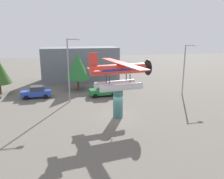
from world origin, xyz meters
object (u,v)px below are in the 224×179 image
display_pedestal (118,103)px  car_mid_green (104,90)px  tree_east (78,66)px  car_near_blue (37,92)px  streetlight_secondary (185,66)px  storefront_building (80,64)px  streetlight_primary (70,66)px  floatplane_monument (119,74)px

display_pedestal → car_mid_green: (0.12, 9.17, -0.81)m
car_mid_green → tree_east: 6.70m
car_near_blue → car_mid_green: 9.91m
streetlight_secondary → display_pedestal: bearing=-149.1°
car_near_blue → streetlight_secondary: (22.22, -2.98, 3.57)m
car_mid_green → tree_east: (-3.43, 4.84, 3.10)m
display_pedestal → storefront_building: storefront_building is taller
streetlight_primary → car_near_blue: bearing=147.4°
streetlight_secondary → tree_east: bearing=157.6°
display_pedestal → car_near_blue: 14.30m
display_pedestal → floatplane_monument: bearing=8.2°
display_pedestal → car_near_blue: display_pedestal is taller
floatplane_monument → car_near_blue: (-9.83, 10.46, -4.17)m
streetlight_secondary → car_near_blue: bearing=172.4°
car_mid_green → streetlight_secondary: size_ratio=0.55×
car_near_blue → tree_east: bearing=-151.1°
tree_east → car_mid_green: bearing=-54.7°
floatplane_monument → tree_east: 14.45m
car_near_blue → car_mid_green: (9.82, -1.31, 0.00)m
display_pedestal → car_near_blue: (-9.70, 10.48, -0.81)m
car_near_blue → display_pedestal: bearing=132.8°
car_mid_green → tree_east: bearing=-54.7°
streetlight_primary → streetlight_secondary: 17.39m
floatplane_monument → car_near_blue: bearing=125.1°
streetlight_secondary → tree_east: 17.12m
display_pedestal → storefront_building: size_ratio=0.23×
floatplane_monument → car_near_blue: 14.95m
display_pedestal → car_mid_green: display_pedestal is taller
storefront_building → car_mid_green: bearing=-79.8°
streetlight_primary → floatplane_monument: bearing=-55.9°
floatplane_monument → tree_east: (-3.44, 13.99, -1.06)m
display_pedestal → streetlight_primary: size_ratio=0.39×
display_pedestal → tree_east: (-3.31, 14.01, 2.30)m
car_mid_green → streetlight_primary: size_ratio=0.49×
storefront_building → tree_east: bearing=-98.0°
floatplane_monument → car_mid_green: (-0.01, 9.15, -4.17)m
streetlight_secondary → storefront_building: bearing=135.4°
floatplane_monument → streetlight_secondary: streetlight_secondary is taller
display_pedestal → streetlight_secondary: 14.85m
tree_east → floatplane_monument: bearing=-76.2°
display_pedestal → car_near_blue: bearing=132.8°
floatplane_monument → car_mid_green: 10.05m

